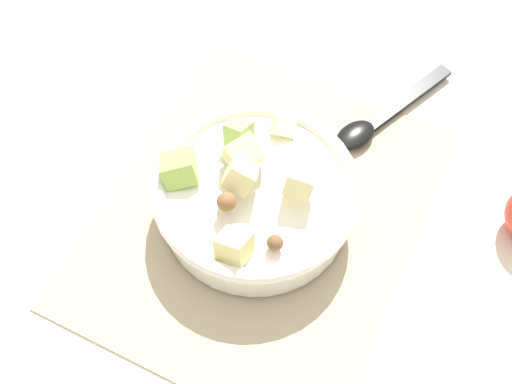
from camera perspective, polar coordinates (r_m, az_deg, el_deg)
name	(u,v)px	position (r m, az deg, el deg)	size (l,w,h in m)	color
ground_plane	(261,216)	(0.79, 0.38, -2.05)	(2.40, 2.40, 0.00)	silver
placemat	(261,215)	(0.79, 0.38, -1.94)	(0.43, 0.34, 0.01)	tan
salad_bowl	(255,195)	(0.76, -0.09, -0.26)	(0.23, 0.23, 0.10)	white
serving_spoon	(376,120)	(0.87, 10.02, 5.93)	(0.19, 0.10, 0.01)	black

